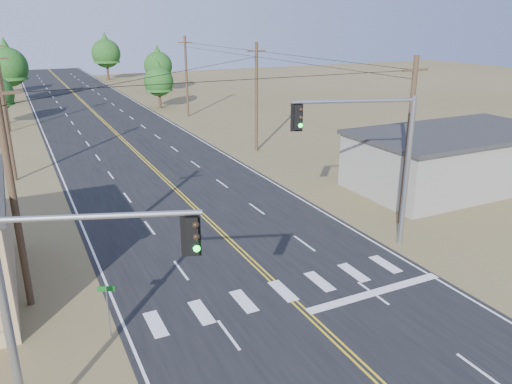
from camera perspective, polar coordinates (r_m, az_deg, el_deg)
road at (r=42.54m, az=-11.52°, el=2.53°), size 15.00×200.00×0.02m
building_right at (r=39.97m, az=21.69°, el=3.44°), size 15.00×8.00×4.00m
utility_pole_left_near at (r=22.63m, az=-26.05°, el=-0.24°), size 1.80×0.30×10.00m
utility_pole_left_mid at (r=42.14m, az=-26.75°, el=7.87°), size 1.80×0.30×10.00m
utility_pole_left_far at (r=61.97m, az=-27.01°, el=10.83°), size 1.80×0.30×10.00m
utility_pole_right_near at (r=30.58m, az=16.99°, el=5.52°), size 1.80×0.30×10.00m
utility_pole_right_mid at (r=46.89m, az=0.05°, el=10.83°), size 1.80×0.30×10.00m
utility_pole_right_far at (r=65.29m, az=-7.96°, el=12.99°), size 1.80×0.30×10.00m
signal_mast_left at (r=14.83m, az=-21.26°, el=-10.59°), size 5.25×2.16×7.20m
signal_mast_right at (r=26.72m, az=13.52°, el=4.88°), size 6.17×2.33×8.23m
street_sign at (r=20.55m, az=-16.62°, el=-12.08°), size 0.62×0.28×2.24m
tree_left_mid at (r=83.99m, az=-26.59°, el=13.06°), size 5.74×5.74×9.57m
tree_left_far at (r=95.52m, az=-27.21°, el=12.41°), size 4.05×4.05×6.75m
tree_right_near at (r=72.28m, az=-11.08°, el=12.61°), size 4.05×4.05×6.76m
tree_right_mid at (r=89.81m, az=-11.14°, el=14.29°), size 4.78×4.78×7.96m
tree_right_far at (r=110.75m, az=-16.79°, el=15.23°), size 5.77×5.77×9.61m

